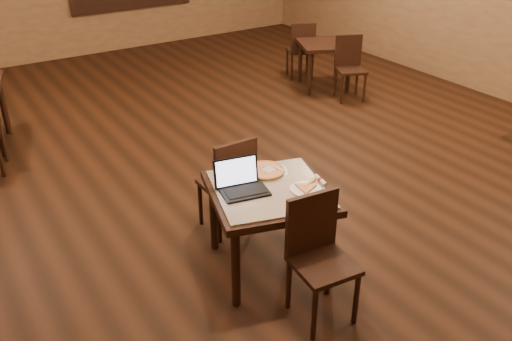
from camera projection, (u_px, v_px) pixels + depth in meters
ground at (252, 146)px, 6.67m from camera, size 10.00×10.00×0.00m
tiled_table at (269, 199)px, 4.30m from camera, size 1.14×1.14×0.76m
chair_main_near at (318, 250)px, 3.90m from camera, size 0.46×0.46×0.96m
chair_main_far at (230, 181)px, 4.81m from camera, size 0.42×0.42×0.96m
laptop at (240, 182)px, 4.20m from camera, size 0.40×0.35×0.25m
plate at (306, 189)px, 4.22m from camera, size 0.25×0.25×0.01m
pizza_slice at (306, 188)px, 4.21m from camera, size 0.27×0.27×0.02m
pizza_pan at (265, 172)px, 4.48m from camera, size 0.37×0.37×0.01m
pizza_whole at (265, 170)px, 4.48m from camera, size 0.33×0.33×0.02m
spatula at (269, 170)px, 4.47m from camera, size 0.14×0.23×0.01m
napkin_roll at (321, 180)px, 4.33m from camera, size 0.06×0.16×0.04m
other_table_a at (325, 50)px, 8.27m from camera, size 0.99×0.99×0.71m
other_table_a_chair_near at (349, 64)px, 7.92m from camera, size 0.52×0.52×0.92m
other_table_a_chair_far at (301, 47)px, 8.69m from camera, size 0.52×0.52×0.92m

